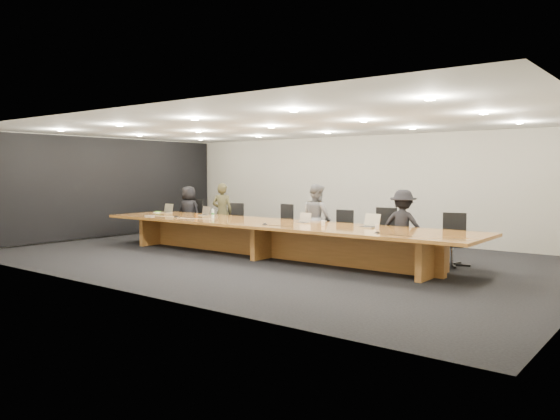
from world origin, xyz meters
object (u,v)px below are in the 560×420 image
at_px(person_b, 222,213).
at_px(chair_left, 232,223).
at_px(laptop_d, 302,218).
at_px(water_bottle, 213,214).
at_px(laptop_e, 368,220).
at_px(laptop_b, 202,211).
at_px(mic_left, 176,216).
at_px(person_c, 317,218).
at_px(paper_cup_far, 377,227).
at_px(chair_right, 382,233).
at_px(chair_mid_left, 280,226).
at_px(mic_center, 265,224).
at_px(chair_far_right, 453,239).
at_px(conference_table, 271,233).
at_px(mic_right, 377,232).
at_px(chair_mid_right, 340,232).
at_px(person_a, 189,212).
at_px(amber_mug, 196,215).
at_px(paper_cup_near, 323,223).
at_px(av_box, 150,216).
at_px(laptop_a, 165,208).
at_px(chair_far_left, 192,218).

bearing_deg(person_b, chair_left, 153.65).
height_order(laptop_d, water_bottle, laptop_d).
bearing_deg(laptop_e, laptop_b, -172.92).
bearing_deg(mic_left, laptop_e, 7.04).
xyz_separation_m(person_c, laptop_b, (-2.88, -0.78, 0.09)).
distance_m(person_b, paper_cup_far, 5.16).
bearing_deg(chair_right, chair_mid_left, 177.94).
distance_m(person_b, laptop_e, 4.87).
distance_m(person_b, mic_center, 3.26).
distance_m(chair_right, laptop_d, 1.70).
height_order(chair_mid_left, chair_far_right, chair_mid_left).
height_order(conference_table, mic_center, mic_center).
distance_m(person_c, mic_right, 2.89).
relative_size(chair_mid_right, paper_cup_far, 10.57).
bearing_deg(laptop_b, mic_left, -93.83).
bearing_deg(person_a, chair_mid_left, 168.83).
bearing_deg(amber_mug, chair_far_right, 13.09).
relative_size(chair_right, person_c, 0.70).
distance_m(laptop_b, amber_mug, 0.56).
height_order(person_c, mic_right, person_c).
relative_size(person_c, mic_left, 12.35).
bearing_deg(person_a, paper_cup_near, 156.97).
bearing_deg(mic_right, paper_cup_far, 118.03).
bearing_deg(laptop_b, water_bottle, -16.02).
bearing_deg(laptop_b, paper_cup_far, 8.58).
bearing_deg(paper_cup_far, conference_table, -176.01).
xyz_separation_m(chair_left, mic_center, (2.42, -1.63, 0.24)).
distance_m(chair_far_right, mic_right, 1.87).
distance_m(chair_right, laptop_b, 4.57).
relative_size(chair_far_right, laptop_b, 3.50).
bearing_deg(water_bottle, av_box, -159.64).
height_order(chair_right, mic_right, chair_right).
distance_m(laptop_b, mic_right, 5.33).
height_order(chair_left, mic_left, chair_left).
relative_size(person_c, laptop_d, 5.42).
bearing_deg(laptop_b, amber_mug, -48.30).
distance_m(chair_left, laptop_b, 0.91).
xyz_separation_m(paper_cup_near, mic_right, (1.51, -0.57, -0.04)).
bearing_deg(chair_mid_left, chair_left, -163.53).
xyz_separation_m(person_b, water_bottle, (0.85, -1.21, 0.08)).
xyz_separation_m(person_c, water_bottle, (-2.14, -1.16, 0.07)).
distance_m(person_a, person_c, 4.23).
relative_size(chair_far_right, person_b, 0.68).
height_order(laptop_d, paper_cup_near, laptop_d).
bearing_deg(paper_cup_near, laptop_d, 164.76).
xyz_separation_m(chair_left, mic_left, (-0.45, -1.48, 0.24)).
distance_m(person_a, laptop_a, 0.79).
bearing_deg(chair_left, laptop_d, -34.76).
bearing_deg(chair_far_right, paper_cup_near, -164.96).
relative_size(chair_far_left, laptop_b, 3.64).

